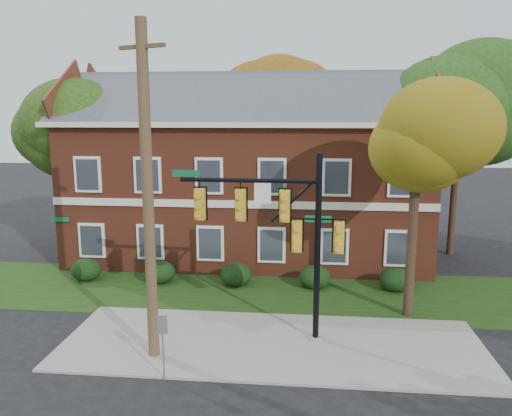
# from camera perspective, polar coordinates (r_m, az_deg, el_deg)

# --- Properties ---
(ground) EXTENTS (120.00, 120.00, 0.00)m
(ground) POSITION_cam_1_polar(r_m,az_deg,el_deg) (16.39, 1.56, -16.93)
(ground) COLOR black
(ground) RESTS_ON ground
(sidewalk) EXTENTS (14.00, 5.00, 0.08)m
(sidewalk) POSITION_cam_1_polar(r_m,az_deg,el_deg) (17.26, 1.81, -15.28)
(sidewalk) COLOR gray
(sidewalk) RESTS_ON ground
(grass_strip) EXTENTS (30.00, 6.00, 0.04)m
(grass_strip) POSITION_cam_1_polar(r_m,az_deg,el_deg) (21.87, 2.73, -9.60)
(grass_strip) COLOR #193811
(grass_strip) RESTS_ON ground
(apartment_building) EXTENTS (18.80, 8.80, 9.74)m
(apartment_building) POSITION_cam_1_polar(r_m,az_deg,el_deg) (26.74, -0.79, 5.09)
(apartment_building) COLOR brown
(apartment_building) RESTS_ON ground
(hedge_far_left) EXTENTS (1.40, 1.26, 1.05)m
(hedge_far_left) POSITION_cam_1_polar(r_m,az_deg,el_deg) (24.48, -18.85, -6.69)
(hedge_far_left) COLOR black
(hedge_far_left) RESTS_ON ground
(hedge_left) EXTENTS (1.40, 1.26, 1.05)m
(hedge_left) POSITION_cam_1_polar(r_m,az_deg,el_deg) (23.27, -10.92, -7.20)
(hedge_left) COLOR black
(hedge_left) RESTS_ON ground
(hedge_center) EXTENTS (1.40, 1.26, 1.05)m
(hedge_center) POSITION_cam_1_polar(r_m,az_deg,el_deg) (22.54, -2.29, -7.60)
(hedge_center) COLOR black
(hedge_center) RESTS_ON ground
(hedge_right) EXTENTS (1.40, 1.26, 1.05)m
(hedge_right) POSITION_cam_1_polar(r_m,az_deg,el_deg) (22.34, 6.72, -7.84)
(hedge_right) COLOR black
(hedge_right) RESTS_ON ground
(hedge_far_right) EXTENTS (1.40, 1.26, 1.05)m
(hedge_far_right) POSITION_cam_1_polar(r_m,az_deg,el_deg) (22.69, 15.68, -7.89)
(hedge_far_right) COLOR black
(hedge_far_right) RESTS_ON ground
(tree_near_right) EXTENTS (4.50, 4.25, 8.58)m
(tree_near_right) POSITION_cam_1_polar(r_m,az_deg,el_deg) (18.85, 18.76, 7.30)
(tree_near_right) COLOR black
(tree_near_right) RESTS_ON ground
(tree_left_rear) EXTENTS (5.40, 5.10, 8.88)m
(tree_left_rear) POSITION_cam_1_polar(r_m,az_deg,el_deg) (28.37, -21.20, 8.13)
(tree_left_rear) COLOR black
(tree_left_rear) RESTS_ON ground
(tree_right_rear) EXTENTS (6.30, 5.95, 10.62)m
(tree_right_rear) POSITION_cam_1_polar(r_m,az_deg,el_deg) (28.53, 23.07, 10.91)
(tree_right_rear) COLOR black
(tree_right_rear) RESTS_ON ground
(tree_far_rear) EXTENTS (6.84, 6.46, 11.52)m
(tree_far_rear) POSITION_cam_1_polar(r_m,az_deg,el_deg) (34.34, 3.01, 12.76)
(tree_far_rear) COLOR black
(tree_far_rear) RESTS_ON ground
(traffic_signal) EXTENTS (5.72, 0.51, 6.38)m
(traffic_signal) POSITION_cam_1_polar(r_m,az_deg,el_deg) (16.43, 3.10, -2.12)
(traffic_signal) COLOR gray
(traffic_signal) RESTS_ON ground
(utility_pole) EXTENTS (1.54, 0.67, 10.28)m
(utility_pole) POSITION_cam_1_polar(r_m,az_deg,el_deg) (15.26, -12.26, 1.46)
(utility_pole) COLOR brown
(utility_pole) RESTS_ON ground
(sign_post) EXTENTS (0.29, 0.12, 1.99)m
(sign_post) POSITION_cam_1_polar(r_m,az_deg,el_deg) (14.93, -10.61, -14.24)
(sign_post) COLOR slate
(sign_post) RESTS_ON ground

